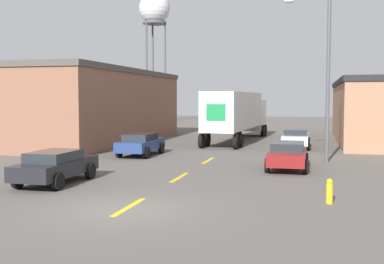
{
  "coord_description": "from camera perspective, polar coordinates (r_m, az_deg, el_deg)",
  "views": [
    {
      "loc": [
        5.75,
        -13.97,
        3.51
      ],
      "look_at": [
        -0.79,
        11.81,
        1.64
      ],
      "focal_mm": 45.0,
      "sensor_mm": 36.0,
      "label": 1
    }
  ],
  "objects": [
    {
      "name": "ground_plane",
      "position": [
        15.51,
        -8.02,
        -9.11
      ],
      "size": [
        160.0,
        160.0,
        0.0
      ],
      "primitive_type": "plane",
      "color": "#56514C"
    },
    {
      "name": "road_centerline",
      "position": [
        21.45,
        -1.5,
        -5.39
      ],
      "size": [
        0.2,
        14.69,
        0.01
      ],
      "color": "gold",
      "rests_on": "ground_plane"
    },
    {
      "name": "warehouse_left",
      "position": [
        40.09,
        -11.8,
        3.07
      ],
      "size": [
        8.68,
        21.0,
        5.81
      ],
      "color": "brown",
      "rests_on": "ground_plane"
    },
    {
      "name": "semi_truck",
      "position": [
        39.59,
        5.47,
        2.38
      ],
      "size": [
        3.49,
        14.75,
        3.98
      ],
      "rotation": [
        0.0,
        0.0,
        -0.06
      ],
      "color": "silver",
      "rests_on": "ground_plane"
    },
    {
      "name": "parked_car_left_near",
      "position": [
        20.6,
        -15.87,
        -3.86
      ],
      "size": [
        1.96,
        4.4,
        1.36
      ],
      "color": "black",
      "rests_on": "ground_plane"
    },
    {
      "name": "parked_car_left_far",
      "position": [
        29.66,
        -6.1,
        -1.37
      ],
      "size": [
        1.96,
        4.4,
        1.36
      ],
      "color": "navy",
      "rests_on": "ground_plane"
    },
    {
      "name": "parked_car_right_far",
      "position": [
        34.56,
        12.18,
        -0.67
      ],
      "size": [
        1.96,
        4.4,
        1.36
      ],
      "color": "silver",
      "rests_on": "ground_plane"
    },
    {
      "name": "parked_car_right_mid",
      "position": [
        24.22,
        11.28,
        -2.63
      ],
      "size": [
        1.96,
        4.4,
        1.36
      ],
      "color": "maroon",
      "rests_on": "ground_plane"
    },
    {
      "name": "water_tower",
      "position": [
        72.8,
        -4.46,
        14.11
      ],
      "size": [
        4.55,
        4.55,
        18.96
      ],
      "color": "#47474C",
      "rests_on": "ground_plane"
    },
    {
      "name": "street_lamp",
      "position": [
        27.27,
        15.3,
        7.43
      ],
      "size": [
        2.53,
        0.32,
        9.08
      ],
      "color": "#4C4C51",
      "rests_on": "ground_plane"
    },
    {
      "name": "fire_hydrant",
      "position": [
        16.78,
        15.99,
        -6.76
      ],
      "size": [
        0.22,
        0.22,
        0.84
      ],
      "color": "gold",
      "rests_on": "ground_plane"
    }
  ]
}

